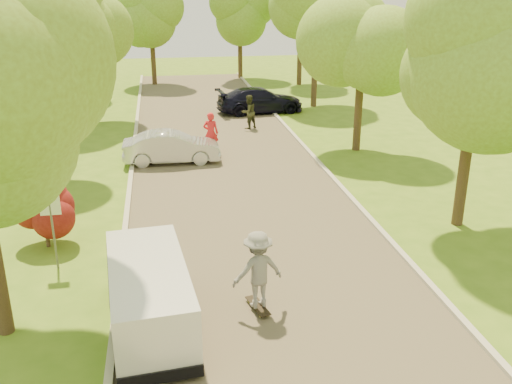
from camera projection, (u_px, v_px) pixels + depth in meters
ground at (291, 329)px, 13.25m from camera, size 100.00×100.00×0.00m
road at (241, 204)px, 20.64m from camera, size 8.00×60.00×0.01m
curb_left at (127, 209)px, 19.98m from camera, size 0.18×60.00×0.12m
curb_right at (349, 195)px, 21.26m from camera, size 0.18×60.00×0.12m
street_sign at (51, 217)px, 15.49m from camera, size 0.55×0.06×2.17m
red_shrub at (44, 213)px, 16.96m from camera, size 1.70×1.70×1.95m
tree_l_midb at (48, 65)px, 21.66m from camera, size 4.30×4.20×6.62m
tree_l_far at (86, 22)px, 30.65m from camera, size 4.92×4.80×7.79m
tree_r_mida at (486, 54)px, 17.04m from camera, size 5.13×5.00×7.95m
tree_r_midb at (367, 45)px, 25.51m from camera, size 4.51×4.40×7.01m
tree_r_far at (320, 11)px, 34.52m from camera, size 5.33×5.20×8.34m
tree_bg_a at (62, 17)px, 37.72m from camera, size 5.12×5.00×7.72m
tree_bg_b at (304, 10)px, 42.16m from camera, size 5.12×5.00×7.95m
tree_bg_c at (154, 17)px, 42.46m from camera, size 4.92×4.80×7.33m
tree_bg_d at (242, 10)px, 45.31m from camera, size 5.12×5.00×7.72m
minivan at (149, 295)px, 13.01m from camera, size 2.12×4.52×1.63m
silver_sedan at (172, 147)px, 25.06m from camera, size 4.26×1.56×1.40m
dark_sedan at (260, 100)px, 34.54m from camera, size 5.43×2.66×1.52m
longboard at (258, 306)px, 13.97m from camera, size 0.51×1.04×0.12m
skateboarder at (258, 270)px, 13.62m from camera, size 1.40×1.00×1.96m
person_striped at (211, 133)px, 26.32m from camera, size 0.79×0.60×1.93m
person_olive at (249, 112)px, 30.76m from camera, size 1.12×1.05×1.83m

